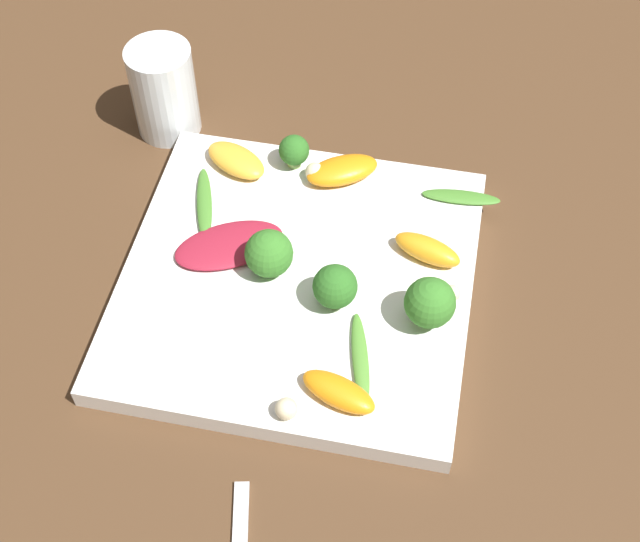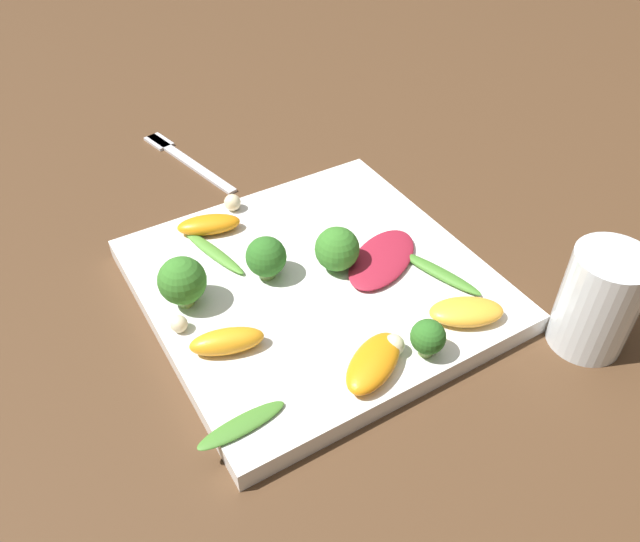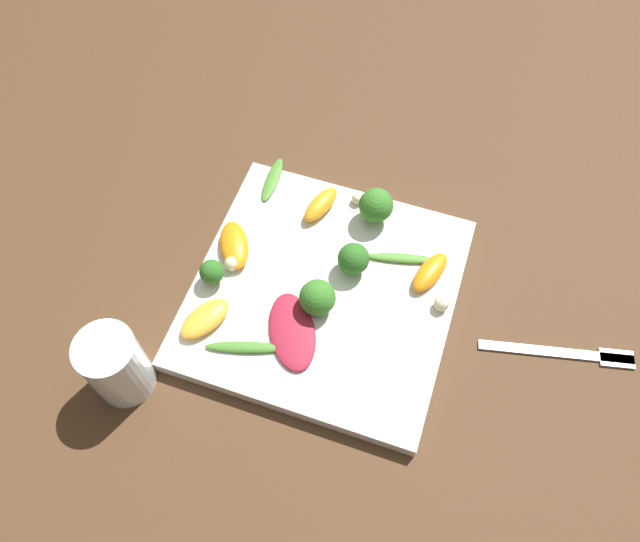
{
  "view_description": "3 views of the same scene",
  "coord_description": "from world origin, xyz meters",
  "views": [
    {
      "loc": [
        0.11,
        -0.44,
        0.62
      ],
      "look_at": [
        0.02,
        -0.0,
        0.03
      ],
      "focal_mm": 50.0,
      "sensor_mm": 36.0,
      "label": 1
    },
    {
      "loc": [
        0.21,
        0.36,
        0.4
      ],
      "look_at": [
        -0.0,
        0.0,
        0.03
      ],
      "focal_mm": 35.0,
      "sensor_mm": 36.0,
      "label": 2
    },
    {
      "loc": [
        -0.32,
        -0.1,
        0.65
      ],
      "look_at": [
        0.01,
        0.01,
        0.04
      ],
      "focal_mm": 35.0,
      "sensor_mm": 36.0,
      "label": 3
    }
  ],
  "objects": [
    {
      "name": "drinking_glass",
      "position": [
        -0.17,
        0.17,
        0.05
      ],
      "size": [
        0.06,
        0.06,
        0.09
      ],
      "color": "white",
      "rests_on": "ground_plane"
    },
    {
      "name": "macadamia_nut_2",
      "position": [
        0.02,
        -0.13,
        0.03
      ],
      "size": [
        0.02,
        0.02,
        0.02
      ],
      "color": "beige",
      "rests_on": "plate"
    },
    {
      "name": "broccoli_floret_3",
      "position": [
        0.04,
        -0.02,
        0.04
      ],
      "size": [
        0.04,
        0.04,
        0.04
      ],
      "color": "#84AD5B",
      "rests_on": "plate"
    },
    {
      "name": "arugula_sprig_2",
      "position": [
        0.07,
        -0.08,
        0.02
      ],
      "size": [
        0.03,
        0.09,
        0.01
      ],
      "color": "#518E33",
      "rests_on": "plate"
    },
    {
      "name": "radicchio_leaf_0",
      "position": [
        -0.06,
        0.02,
        0.02
      ],
      "size": [
        0.11,
        0.09,
        0.01
      ],
      "color": "maroon",
      "rests_on": "plate"
    },
    {
      "name": "orange_segment_3",
      "position": [
        0.06,
        -0.11,
        0.03
      ],
      "size": [
        0.07,
        0.04,
        0.02
      ],
      "color": "orange",
      "rests_on": "plate"
    },
    {
      "name": "arugula_sprig_0",
      "position": [
        0.13,
        0.11,
        0.02
      ],
      "size": [
        0.07,
        0.02,
        0.0
      ],
      "color": "#47842D",
      "rests_on": "plate"
    },
    {
      "name": "macadamia_nut_1",
      "position": [
        0.13,
        -0.0,
        0.03
      ],
      "size": [
        0.01,
        0.01,
        0.01
      ],
      "color": "beige",
      "rests_on": "plate"
    },
    {
      "name": "plate",
      "position": [
        0.0,
        0.0,
        0.01
      ],
      "size": [
        0.29,
        0.29,
        0.02
      ],
      "color": "white",
      "rests_on": "ground_plane"
    },
    {
      "name": "macadamia_nut_0",
      "position": [
        -0.01,
        0.11,
        0.03
      ],
      "size": [
        0.02,
        0.02,
        0.02
      ],
      "color": "beige",
      "rests_on": "plate"
    },
    {
      "name": "ground_plane",
      "position": [
        0.0,
        0.0,
        0.0
      ],
      "size": [
        2.4,
        2.4,
        0.0
      ],
      "primitive_type": "plane",
      "color": "#4C331E"
    },
    {
      "name": "orange_segment_1",
      "position": [
        0.02,
        0.12,
        0.03
      ],
      "size": [
        0.08,
        0.06,
        0.02
      ],
      "color": "orange",
      "rests_on": "plate"
    },
    {
      "name": "broccoli_floret_0",
      "position": [
        0.11,
        -0.03,
        0.05
      ],
      "size": [
        0.04,
        0.04,
        0.05
      ],
      "color": "#84AD5B",
      "rests_on": "plate"
    },
    {
      "name": "broccoli_floret_2",
      "position": [
        -0.02,
        0.0,
        0.04
      ],
      "size": [
        0.04,
        0.04,
        0.04
      ],
      "color": "#7A9E51",
      "rests_on": "plate"
    },
    {
      "name": "arugula_sprig_1",
      "position": [
        -0.1,
        0.06,
        0.02
      ],
      "size": [
        0.04,
        0.09,
        0.01
      ],
      "color": "#47842D",
      "rests_on": "plate"
    },
    {
      "name": "orange_segment_2",
      "position": [
        0.1,
        0.04,
        0.03
      ],
      "size": [
        0.06,
        0.04,
        0.02
      ],
      "color": "orange",
      "rests_on": "plate"
    },
    {
      "name": "orange_segment_0",
      "position": [
        -0.08,
        0.11,
        0.03
      ],
      "size": [
        0.07,
        0.06,
        0.02
      ],
      "color": "#FCAD33",
      "rests_on": "plate"
    },
    {
      "name": "broccoli_floret_1",
      "position": [
        -0.03,
        0.12,
        0.04
      ],
      "size": [
        0.03,
        0.03,
        0.03
      ],
      "color": "#7A9E51",
      "rests_on": "plate"
    }
  ]
}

